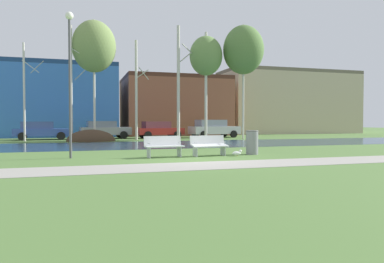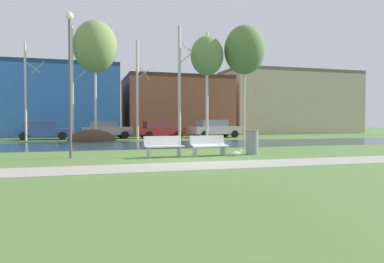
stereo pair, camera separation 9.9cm
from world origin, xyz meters
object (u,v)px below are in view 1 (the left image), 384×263
(seagull, at_px, (237,153))
(streetlamp, at_px, (70,62))
(bench_right, at_px, (209,145))
(parked_hatch_third_red, at_px, (159,129))
(trash_bin, at_px, (252,142))
(parked_van_nearest_blue, at_px, (40,130))
(parked_wagon_fourth_silver, at_px, (213,128))
(parked_sedan_second_grey, at_px, (104,129))
(bench_left, at_px, (164,146))

(seagull, height_order, streetlamp, streetlamp)
(bench_right, relative_size, parked_hatch_third_red, 0.39)
(trash_bin, relative_size, parked_van_nearest_blue, 0.24)
(trash_bin, xyz_separation_m, seagull, (-0.97, -0.56, -0.42))
(trash_bin, height_order, parked_wagon_fourth_silver, parked_wagon_fourth_silver)
(trash_bin, height_order, parked_hatch_third_red, parked_hatch_third_red)
(bench_right, xyz_separation_m, seagull, (1.12, -0.43, -0.34))
(trash_bin, xyz_separation_m, parked_wagon_fourth_silver, (4.10, 16.19, 0.28))
(streetlamp, distance_m, parked_sedan_second_grey, 16.66)
(parked_van_nearest_blue, xyz_separation_m, parked_hatch_third_red, (9.59, 0.09, -0.00))
(bench_right, relative_size, seagull, 3.46)
(trash_bin, bearing_deg, parked_sedan_second_grey, 108.16)
(streetlamp, xyz_separation_m, parked_sedan_second_grey, (2.21, 16.23, -3.06))
(trash_bin, height_order, seagull, trash_bin)
(seagull, distance_m, parked_van_nearest_blue, 19.40)
(bench_right, relative_size, parked_van_nearest_blue, 0.38)
(trash_bin, bearing_deg, parked_van_nearest_blue, 122.75)
(streetlamp, xyz_separation_m, parked_van_nearest_blue, (-2.78, 15.75, -3.08))
(bench_left, xyz_separation_m, parked_van_nearest_blue, (-6.45, 16.45, 0.29))
(bench_left, bearing_deg, parked_sedan_second_grey, 94.92)
(trash_bin, relative_size, seagull, 2.25)
(seagull, bearing_deg, trash_bin, 29.92)
(bench_right, xyz_separation_m, trash_bin, (2.09, 0.13, 0.08))
(bench_right, distance_m, parked_wagon_fourth_silver, 17.46)
(parked_van_nearest_blue, distance_m, parked_hatch_third_red, 9.59)
(streetlamp, distance_m, parked_van_nearest_blue, 16.28)
(streetlamp, relative_size, parked_wagon_fourth_silver, 1.25)
(bench_left, height_order, parked_wagon_fourth_silver, parked_wagon_fourth_silver)
(streetlamp, bearing_deg, seagull, -9.59)
(parked_sedan_second_grey, xyz_separation_m, parked_hatch_third_red, (4.61, -0.40, -0.02))
(bench_right, xyz_separation_m, parked_hatch_third_red, (1.18, 16.54, 0.29))
(parked_van_nearest_blue, bearing_deg, parked_hatch_third_red, 0.52)
(trash_bin, bearing_deg, seagull, -150.08)
(bench_right, xyz_separation_m, parked_sedan_second_grey, (-3.42, 16.94, 0.31))
(parked_wagon_fourth_silver, bearing_deg, streetlamp, -127.14)
(bench_right, distance_m, parked_van_nearest_blue, 18.48)
(seagull, relative_size, parked_hatch_third_red, 0.11)
(bench_right, height_order, seagull, bench_right)
(bench_right, relative_size, parked_sedan_second_grey, 0.38)
(bench_left, bearing_deg, streetlamp, 169.07)
(seagull, bearing_deg, parked_sedan_second_grey, 104.66)
(bench_right, xyz_separation_m, streetlamp, (-5.63, 0.71, 3.37))
(parked_sedan_second_grey, height_order, parked_hatch_third_red, parked_sedan_second_grey)
(seagull, distance_m, parked_wagon_fourth_silver, 17.52)
(bench_right, distance_m, seagull, 1.25)
(parked_hatch_third_red, bearing_deg, parked_wagon_fourth_silver, -2.53)
(parked_van_nearest_blue, bearing_deg, streetlamp, -80.00)
(bench_left, relative_size, parked_sedan_second_grey, 0.38)
(trash_bin, bearing_deg, streetlamp, 175.70)
(bench_right, bearing_deg, trash_bin, 3.48)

